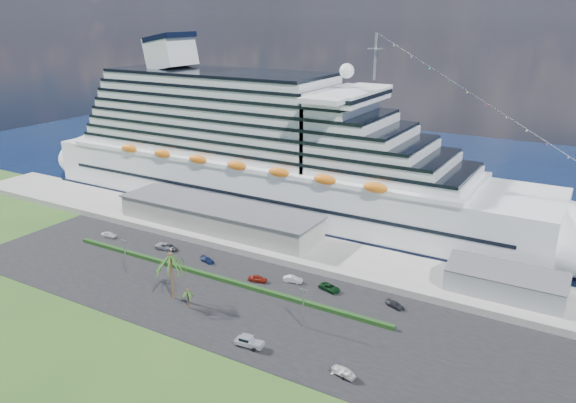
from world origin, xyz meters
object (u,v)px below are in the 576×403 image
Objects in this scene: cruise_ship at (273,158)px; parked_car_3 at (207,260)px; boat_trailer at (344,372)px; pickup_truck at (249,341)px.

cruise_ship is 45.02m from parked_car_3.
boat_trailer is at bearing -100.74° from parked_car_3.
parked_car_3 is 0.76× the size of boat_trailer.
parked_car_3 is at bearing 139.42° from pickup_truck.
parked_car_3 is (6.40, -41.61, -15.96)m from cruise_ship.
pickup_truck is (36.19, -67.13, -15.50)m from cruise_ship.
boat_trailer is (55.25, -66.54, -15.56)m from cruise_ship.
cruise_ship is at bearing 25.05° from parked_car_3.
pickup_truck is at bearing -61.67° from cruise_ship.
boat_trailer is at bearing 1.76° from pickup_truck.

